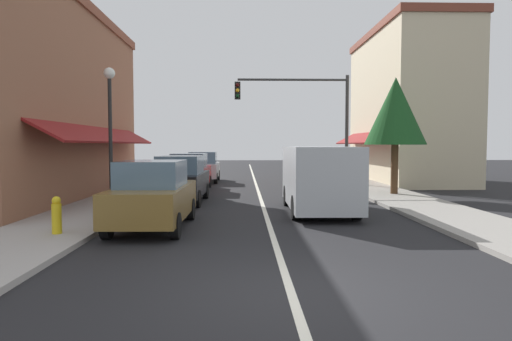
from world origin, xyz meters
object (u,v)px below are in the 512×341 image
(parked_car_far_left, at_px, (203,167))
(traffic_signal_mast_arm, at_px, (308,109))
(fire_hydrant, at_px, (57,215))
(parked_car_second_left, at_px, (181,179))
(van_in_lane, at_px, (318,177))
(parked_car_nearest_left, at_px, (153,195))
(tree_right_near, at_px, (395,112))
(parked_car_third_left, at_px, (190,172))
(street_lamp_left_near, at_px, (110,115))

(parked_car_far_left, height_order, traffic_signal_mast_arm, traffic_signal_mast_arm)
(fire_hydrant, bearing_deg, parked_car_second_left, 73.13)
(van_in_lane, height_order, traffic_signal_mast_arm, traffic_signal_mast_arm)
(parked_car_nearest_left, bearing_deg, traffic_signal_mast_arm, 65.43)
(parked_car_nearest_left, relative_size, tree_right_near, 0.82)
(parked_car_nearest_left, relative_size, fire_hydrant, 4.74)
(parked_car_nearest_left, xyz_separation_m, parked_car_third_left, (-0.23, 9.91, 0.00))
(van_in_lane, relative_size, tree_right_near, 1.04)
(traffic_signal_mast_arm, bearing_deg, parked_car_far_left, 154.37)
(parked_car_nearest_left, relative_size, parked_car_second_left, 1.00)
(parked_car_nearest_left, distance_m, parked_car_far_left, 14.89)
(street_lamp_left_near, height_order, fire_hydrant, street_lamp_left_near)
(traffic_signal_mast_arm, bearing_deg, parked_car_nearest_left, -115.36)
(traffic_signal_mast_arm, bearing_deg, tree_right_near, -59.37)
(parked_car_far_left, distance_m, fire_hydrant, 16.24)
(traffic_signal_mast_arm, distance_m, street_lamp_left_near, 12.00)
(parked_car_second_left, relative_size, parked_car_third_left, 1.00)
(parked_car_third_left, relative_size, street_lamp_left_near, 0.89)
(parked_car_third_left, height_order, traffic_signal_mast_arm, traffic_signal_mast_arm)
(parked_car_nearest_left, bearing_deg, parked_car_third_left, 92.10)
(parked_car_nearest_left, xyz_separation_m, street_lamp_left_near, (-1.93, 2.96, 2.26))
(tree_right_near, bearing_deg, parked_car_nearest_left, -140.76)
(fire_hydrant, bearing_deg, traffic_signal_mast_arm, 59.91)
(van_in_lane, relative_size, traffic_signal_mast_arm, 0.86)
(parked_car_third_left, height_order, street_lamp_left_near, street_lamp_left_near)
(traffic_signal_mast_arm, xyz_separation_m, street_lamp_left_near, (-7.69, -9.17, -0.91))
(van_in_lane, height_order, tree_right_near, tree_right_near)
(street_lamp_left_near, bearing_deg, van_in_lane, -1.39)
(traffic_signal_mast_arm, distance_m, fire_hydrant, 15.82)
(parked_car_nearest_left, xyz_separation_m, tree_right_near, (8.72, 7.12, 2.69))
(street_lamp_left_near, bearing_deg, parked_car_third_left, 76.19)
(van_in_lane, xyz_separation_m, fire_hydrant, (-6.75, -4.02, -0.60))
(van_in_lane, bearing_deg, parked_car_third_left, 126.04)
(parked_car_far_left, height_order, street_lamp_left_near, street_lamp_left_near)
(van_in_lane, bearing_deg, parked_car_nearest_left, -148.61)
(parked_car_second_left, distance_m, fire_hydrant, 6.79)
(parked_car_nearest_left, bearing_deg, street_lamp_left_near, 123.91)
(parked_car_second_left, relative_size, tree_right_near, 0.83)
(parked_car_third_left, xyz_separation_m, traffic_signal_mast_arm, (5.98, 2.22, 3.17))
(parked_car_third_left, relative_size, traffic_signal_mast_arm, 0.68)
(parked_car_third_left, height_order, parked_car_far_left, same)
(parked_car_third_left, bearing_deg, parked_car_second_left, -86.31)
(parked_car_second_left, relative_size, street_lamp_left_near, 0.89)
(tree_right_near, xyz_separation_m, fire_hydrant, (-10.70, -8.34, -3.02))
(parked_car_nearest_left, xyz_separation_m, fire_hydrant, (-1.98, -1.22, -0.33))
(parked_car_third_left, bearing_deg, traffic_signal_mast_arm, 21.46)
(parked_car_third_left, relative_size, fire_hydrant, 4.75)
(parked_car_far_left, relative_size, fire_hydrant, 4.73)
(parked_car_far_left, bearing_deg, parked_car_third_left, -93.00)
(parked_car_second_left, bearing_deg, parked_car_far_left, 91.45)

